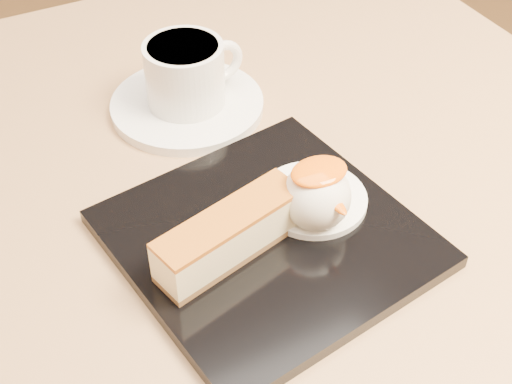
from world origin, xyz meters
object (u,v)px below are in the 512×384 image
dessert_plate (268,238)px  cheesecake (230,234)px  ice_cream_scoop (316,196)px  coffee_cup (187,72)px  saucer (187,105)px  table (236,310)px

dessert_plate → cheesecake: bearing=-171.9°
ice_cream_scoop → coffee_cup: bearing=96.4°
saucer → coffee_cup: coffee_cup is taller
coffee_cup → cheesecake: bearing=-109.6°
dessert_plate → ice_cream_scoop: bearing=-7.1°
saucer → table: bearing=-97.0°
dessert_plate → saucer: 0.20m
table → ice_cream_scoop: size_ratio=14.61×
ice_cream_scoop → saucer: (-0.02, 0.20, -0.03)m
dessert_plate → saucer: size_ratio=1.47×
cheesecake → ice_cream_scoop: 0.08m
cheesecake → saucer: (0.05, 0.20, -0.03)m
table → dessert_plate: dessert_plate is taller
dessert_plate → ice_cream_scoop: ice_cream_scoop is taller
dessert_plate → coffee_cup: 0.20m
table → cheesecake: 0.20m
dessert_plate → cheesecake: size_ratio=1.72×
dessert_plate → saucer: (0.02, 0.20, -0.00)m
ice_cream_scoop → saucer: 0.21m
coffee_cup → table: bearing=-102.9°
table → coffee_cup: 0.24m
table → dessert_plate: bearing=-88.8°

